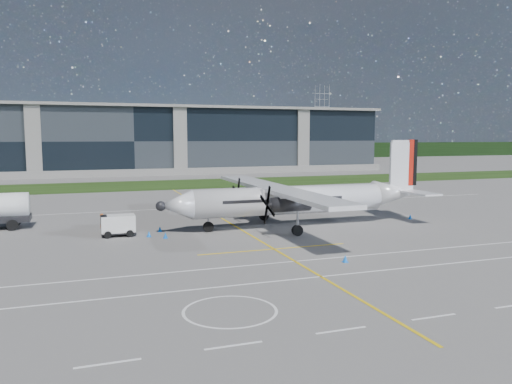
# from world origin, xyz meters

# --- Properties ---
(ground) EXTENTS (400.00, 400.00, 0.00)m
(ground) POSITION_xyz_m (0.00, 40.00, 0.00)
(ground) COLOR #555351
(ground) RESTS_ON ground
(grass_strip) EXTENTS (400.00, 18.00, 0.04)m
(grass_strip) POSITION_xyz_m (0.00, 48.00, 0.02)
(grass_strip) COLOR black
(grass_strip) RESTS_ON ground
(terminal_building) EXTENTS (120.00, 20.00, 15.00)m
(terminal_building) POSITION_xyz_m (0.00, 80.00, 7.50)
(terminal_building) COLOR black
(terminal_building) RESTS_ON ground
(tree_line) EXTENTS (400.00, 6.00, 6.00)m
(tree_line) POSITION_xyz_m (0.00, 140.00, 3.00)
(tree_line) COLOR black
(tree_line) RESTS_ON ground
(pylon_east) EXTENTS (9.00, 4.60, 30.00)m
(pylon_east) POSITION_xyz_m (85.00, 150.00, 15.00)
(pylon_east) COLOR gray
(pylon_east) RESTS_ON ground
(yellow_taxiway_centerline) EXTENTS (0.20, 70.00, 0.01)m
(yellow_taxiway_centerline) POSITION_xyz_m (3.00, 10.00, 0.01)
(yellow_taxiway_centerline) COLOR yellow
(yellow_taxiway_centerline) RESTS_ON ground
(white_lane_line) EXTENTS (90.00, 0.15, 0.01)m
(white_lane_line) POSITION_xyz_m (0.00, -14.00, 0.01)
(white_lane_line) COLOR white
(white_lane_line) RESTS_ON ground
(turboprop_aircraft) EXTENTS (26.61, 27.60, 8.28)m
(turboprop_aircraft) POSITION_xyz_m (8.75, 2.38, 4.14)
(turboprop_aircraft) COLOR silver
(turboprop_aircraft) RESTS_ON ground
(baggage_tug) EXTENTS (3.04, 1.82, 1.82)m
(baggage_tug) POSITION_xyz_m (-7.94, 3.20, 0.91)
(baggage_tug) COLOR silver
(baggage_tug) RESTS_ON ground
(ground_crew_person) EXTENTS (0.62, 0.83, 1.95)m
(ground_crew_person) POSITION_xyz_m (-9.17, 5.34, 0.98)
(ground_crew_person) COLOR #F25907
(ground_crew_person) RESTS_ON ground
(safety_cone_portwing) EXTENTS (0.36, 0.36, 0.50)m
(safety_cone_portwing) POSITION_xyz_m (6.19, -11.31, 0.25)
(safety_cone_portwing) COLOR blue
(safety_cone_portwing) RESTS_ON ground
(safety_cone_nose_port) EXTENTS (0.36, 0.36, 0.50)m
(safety_cone_nose_port) POSITION_xyz_m (-4.23, 0.86, 0.25)
(safety_cone_nose_port) COLOR blue
(safety_cone_nose_port) RESTS_ON ground
(safety_cone_stbdwing) EXTENTS (0.36, 0.36, 0.50)m
(safety_cone_stbdwing) POSITION_xyz_m (6.36, 15.68, 0.25)
(safety_cone_stbdwing) COLOR blue
(safety_cone_stbdwing) RESTS_ON ground
(safety_cone_nose_stbd) EXTENTS (0.36, 0.36, 0.50)m
(safety_cone_nose_stbd) POSITION_xyz_m (-4.25, 3.93, 0.25)
(safety_cone_nose_stbd) COLOR blue
(safety_cone_nose_stbd) RESTS_ON ground
(safety_cone_fwd) EXTENTS (0.36, 0.36, 0.50)m
(safety_cone_fwd) POSITION_xyz_m (-5.49, 1.92, 0.25)
(safety_cone_fwd) COLOR blue
(safety_cone_fwd) RESTS_ON ground
(safety_cone_tail) EXTENTS (0.36, 0.36, 0.50)m
(safety_cone_tail) POSITION_xyz_m (21.58, 2.45, 0.25)
(safety_cone_tail) COLOR blue
(safety_cone_tail) RESTS_ON ground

